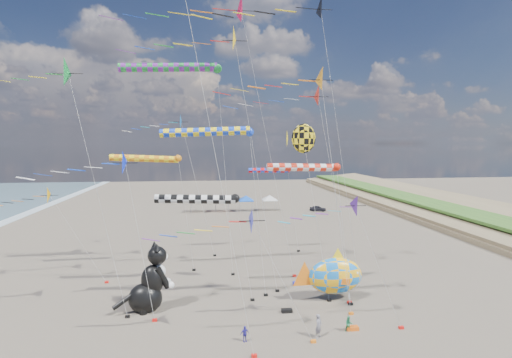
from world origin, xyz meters
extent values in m
cone|color=yellow|center=(-1.23, 14.47, 22.93)|extent=(2.26, 2.42, 2.49)
cylinder|color=#B2B2B2|center=(0.43, 14.47, 11.47)|extent=(3.33, 0.02, 22.94)
cube|color=black|center=(2.09, 14.47, 0.10)|extent=(0.36, 0.24, 0.20)
cone|color=#0F26D3|center=(-10.22, 9.51, 12.57)|extent=(1.96, 2.10, 2.16)
cylinder|color=#B2B2B2|center=(-9.47, 9.51, 6.28)|extent=(1.53, 0.02, 12.57)
cube|color=black|center=(-8.71, 9.51, 0.10)|extent=(0.36, 0.24, 0.20)
cone|color=red|center=(8.19, 17.47, 18.79)|extent=(2.28, 2.44, 2.51)
cylinder|color=#B2B2B2|center=(9.28, 17.47, 9.40)|extent=(2.22, 0.02, 18.79)
cube|color=black|center=(10.38, 17.47, 0.10)|extent=(0.36, 0.24, 0.20)
cone|color=#149337|center=(-13.61, 10.48, 19.39)|extent=(2.28, 2.44, 2.51)
cylinder|color=#B2B2B2|center=(-12.29, 10.48, 9.70)|extent=(2.67, 0.02, 19.40)
cube|color=black|center=(-10.96, 10.48, 0.10)|extent=(0.36, 0.24, 0.20)
cone|color=#E71140|center=(0.92, 18.53, 27.00)|extent=(2.96, 3.17, 3.27)
cylinder|color=#B2B2B2|center=(2.80, 18.53, 13.50)|extent=(3.78, 0.02, 27.00)
cube|color=black|center=(4.68, 18.53, 0.10)|extent=(0.36, 0.24, 0.20)
cone|color=orange|center=(4.57, 8.66, 18.93)|extent=(1.94, 2.08, 2.14)
cylinder|color=#B2B2B2|center=(5.87, 8.66, 9.46)|extent=(2.62, 0.02, 18.93)
cube|color=black|center=(7.17, 8.66, 0.10)|extent=(0.36, 0.24, 0.20)
cylinder|color=#B2B2B2|center=(-3.33, 3.20, 12.47)|extent=(3.52, 0.02, 24.94)
cube|color=black|center=(-1.58, 3.20, 0.10)|extent=(0.36, 0.24, 0.20)
cone|color=#191FB6|center=(0.21, 4.56, 8.75)|extent=(1.88, 2.01, 2.07)
cylinder|color=#B2B2B2|center=(1.51, 4.56, 4.38)|extent=(2.63, 0.02, 8.76)
cube|color=black|center=(2.81, 4.56, 0.10)|extent=(0.36, 0.24, 0.20)
cone|color=black|center=(7.49, 16.87, 27.00)|extent=(2.41, 2.58, 2.66)
cylinder|color=#B2B2B2|center=(9.29, 16.87, 13.50)|extent=(3.62, 0.02, 27.00)
cube|color=black|center=(11.09, 16.87, 0.10)|extent=(0.36, 0.24, 0.20)
cone|color=#4C1B8E|center=(7.81, 5.74, 9.46)|extent=(1.68, 1.80, 1.85)
cylinder|color=#B2B2B2|center=(8.91, 5.74, 4.73)|extent=(2.23, 0.02, 9.47)
cube|color=black|center=(10.01, 5.74, 0.10)|extent=(0.36, 0.24, 0.20)
cone|color=#FCB10B|center=(-18.45, 19.09, 9.02)|extent=(1.70, 1.82, 1.88)
cylinder|color=#B2B2B2|center=(-16.50, 19.09, 4.51)|extent=(3.92, 0.02, 9.03)
cube|color=black|center=(-14.56, 19.09, 0.10)|extent=(0.36, 0.24, 0.20)
cone|color=blue|center=(-6.31, 27.38, 16.75)|extent=(1.87, 2.00, 2.06)
cylinder|color=#B2B2B2|center=(-4.88, 27.38, 8.37)|extent=(2.88, 0.02, 16.75)
cube|color=black|center=(-3.45, 27.38, 0.10)|extent=(0.36, 0.24, 0.20)
cylinder|color=orange|center=(-10.95, 21.90, 12.44)|extent=(7.07, 0.72, 0.72)
sphere|color=orange|center=(-7.41, 21.90, 12.44)|extent=(0.75, 0.75, 0.75)
cylinder|color=#B2B2B2|center=(-6.66, 21.90, 6.22)|extent=(1.52, 0.02, 12.45)
cube|color=black|center=(-5.91, 21.90, 0.10)|extent=(0.36, 0.24, 0.20)
cylinder|color=red|center=(3.42, 28.02, 10.66)|extent=(5.03, 0.63, 0.63)
sphere|color=red|center=(5.94, 28.02, 10.66)|extent=(0.66, 0.66, 0.66)
cylinder|color=#B2B2B2|center=(6.69, 28.02, 5.33)|extent=(1.52, 0.02, 10.66)
cube|color=black|center=(7.44, 28.02, 0.10)|extent=(0.36, 0.24, 0.20)
cylinder|color=#198B31|center=(-8.08, 19.86, 21.64)|extent=(9.69, 0.90, 0.90)
sphere|color=#198B31|center=(-3.23, 19.86, 21.64)|extent=(0.94, 0.94, 0.94)
cylinder|color=#B2B2B2|center=(-2.48, 19.86, 10.82)|extent=(1.52, 0.02, 21.64)
cube|color=black|center=(-1.73, 19.86, 0.10)|extent=(0.36, 0.24, 0.20)
cylinder|color=blue|center=(-4.56, 13.58, 15.05)|extent=(7.80, 0.75, 0.75)
sphere|color=blue|center=(-0.66, 13.58, 15.05)|extent=(0.79, 0.79, 0.79)
cylinder|color=#B2B2B2|center=(0.09, 13.58, 7.53)|extent=(1.52, 0.02, 15.05)
cube|color=black|center=(0.84, 13.58, 0.10)|extent=(0.36, 0.24, 0.20)
cylinder|color=black|center=(-5.46, 12.61, 9.27)|extent=(6.86, 0.76, 0.76)
sphere|color=black|center=(-2.03, 12.61, 9.27)|extent=(0.80, 0.80, 0.80)
cylinder|color=#B2B2B2|center=(-1.28, 12.61, 4.64)|extent=(1.52, 0.02, 9.28)
cube|color=black|center=(-0.53, 12.61, 0.10)|extent=(0.36, 0.24, 0.20)
cylinder|color=red|center=(3.38, 10.54, 12.07)|extent=(5.96, 0.65, 0.65)
sphere|color=red|center=(6.36, 10.54, 12.07)|extent=(0.68, 0.68, 0.68)
cylinder|color=#B2B2B2|center=(7.11, 10.54, 6.03)|extent=(1.52, 0.02, 12.07)
cube|color=black|center=(7.86, 10.54, 0.10)|extent=(0.36, 0.24, 0.20)
ellipsoid|color=yellow|center=(4.26, 13.58, 14.49)|extent=(2.20, 0.40, 2.64)
cone|color=yellow|center=(2.76, 13.58, 14.49)|extent=(0.12, 1.80, 1.80)
cylinder|color=#B2B2B2|center=(5.26, 12.58, 7.25)|extent=(2.03, 2.03, 14.50)
cube|color=black|center=(6.26, 11.58, 0.10)|extent=(0.36, 0.24, 0.20)
ellipsoid|color=blue|center=(6.88, 11.94, 2.20)|extent=(5.02, 2.16, 3.30)
cone|color=orange|center=(4.02, 11.94, 2.20)|extent=(2.42, 0.22, 2.42)
cone|color=yellow|center=(7.10, 11.94, 3.85)|extent=(1.76, 0.18, 1.76)
cylinder|color=#B2B2B2|center=(8.04, 11.44, 0.82)|extent=(0.37, 1.04, 1.67)
cube|color=red|center=(7.88, 10.94, 0.10)|extent=(0.36, 0.24, 0.20)
imported|color=slate|center=(3.40, 5.28, 0.86)|extent=(0.74, 0.73, 1.72)
imported|color=#28915C|center=(5.89, 5.83, 0.58)|extent=(0.62, 0.52, 1.16)
imported|color=#312AA1|center=(-1.98, 5.36, 0.57)|extent=(0.72, 0.47, 1.14)
cube|color=black|center=(2.01, 9.78, 0.15)|extent=(0.90, 0.44, 0.30)
cube|color=orange|center=(6.26, 6.02, 0.15)|extent=(0.90, 0.44, 0.30)
cube|color=#121CB5|center=(4.45, 16.12, 0.15)|extent=(0.90, 0.44, 0.30)
cube|color=white|center=(-6.00, 60.00, 2.25)|extent=(3.00, 3.00, 0.15)
pyramid|color=white|center=(-6.00, 60.00, 3.30)|extent=(4.20, 4.20, 1.00)
cylinder|color=#999999|center=(-7.30, 58.70, 1.10)|extent=(0.08, 0.08, 2.20)
cylinder|color=#999999|center=(-4.70, 58.70, 1.10)|extent=(0.08, 0.08, 2.20)
cylinder|color=#999999|center=(-7.30, 61.30, 1.10)|extent=(0.08, 0.08, 2.20)
cylinder|color=#999999|center=(-4.70, 61.30, 1.10)|extent=(0.08, 0.08, 2.20)
cube|color=red|center=(-1.00, 60.00, 2.25)|extent=(3.00, 3.00, 0.15)
pyramid|color=red|center=(-1.00, 60.00, 3.30)|extent=(4.20, 4.20, 1.00)
cylinder|color=#999999|center=(-2.30, 58.70, 1.10)|extent=(0.08, 0.08, 2.20)
cylinder|color=#999999|center=(0.30, 58.70, 1.10)|extent=(0.08, 0.08, 2.20)
cylinder|color=#999999|center=(-2.30, 61.30, 1.10)|extent=(0.08, 0.08, 2.20)
cylinder|color=#999999|center=(0.30, 61.30, 1.10)|extent=(0.08, 0.08, 2.20)
cube|color=blue|center=(4.00, 60.00, 2.25)|extent=(3.00, 3.00, 0.15)
pyramid|color=blue|center=(4.00, 60.00, 3.30)|extent=(4.20, 4.20, 1.00)
cylinder|color=#999999|center=(2.70, 58.70, 1.10)|extent=(0.08, 0.08, 2.20)
cylinder|color=#999999|center=(5.30, 58.70, 1.10)|extent=(0.08, 0.08, 2.20)
cylinder|color=#999999|center=(2.70, 61.30, 1.10)|extent=(0.08, 0.08, 2.20)
cylinder|color=#999999|center=(5.30, 61.30, 1.10)|extent=(0.08, 0.08, 2.20)
cube|color=silver|center=(9.00, 60.00, 2.25)|extent=(3.00, 3.00, 0.15)
pyramid|color=silver|center=(9.00, 60.00, 3.30)|extent=(4.20, 4.20, 1.00)
cylinder|color=#999999|center=(7.70, 58.70, 1.10)|extent=(0.08, 0.08, 2.20)
cylinder|color=#999999|center=(10.30, 58.70, 1.10)|extent=(0.08, 0.08, 2.20)
cylinder|color=#999999|center=(7.70, 61.30, 1.10)|extent=(0.08, 0.08, 2.20)
cylinder|color=#999999|center=(10.30, 61.30, 1.10)|extent=(0.08, 0.08, 2.20)
imported|color=#26262D|center=(18.82, 58.00, 0.58)|extent=(3.64, 2.23, 1.16)
camera|label=1|loc=(-4.77, -21.71, 14.03)|focal=28.00mm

